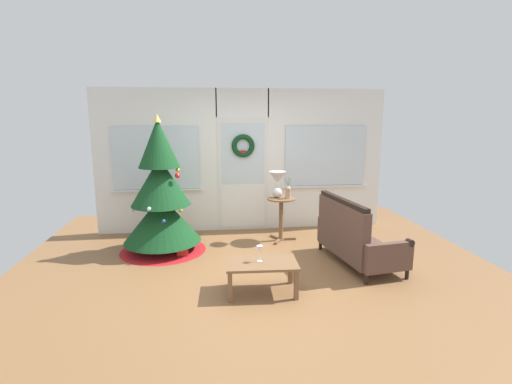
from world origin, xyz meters
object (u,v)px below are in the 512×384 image
coffee_table (262,266)px  wine_glass (260,250)px  gift_box (183,251)px  christmas_tree (161,201)px  table_lamp (277,181)px  flower_vase (288,192)px  settee_sofa (354,238)px  side_table (281,211)px

coffee_table → wine_glass: bearing=142.4°
gift_box → christmas_tree: bearing=136.6°
christmas_tree → gift_box: size_ratio=12.81×
christmas_tree → table_lamp: size_ratio=4.78×
table_lamp → flower_vase: bearing=-32.0°
settee_sofa → side_table: size_ratio=2.10×
coffee_table → christmas_tree: bearing=129.2°
christmas_tree → settee_sofa: size_ratio=1.37×
flower_vase → gift_box: (-1.71, -0.50, -0.77)m
flower_vase → wine_glass: size_ratio=1.79×
table_lamp → flower_vase: 0.25m
christmas_tree → side_table: bearing=7.9°
side_table → table_lamp: 0.51m
settee_sofa → coffee_table: (-1.42, -0.74, -0.05)m
wine_glass → gift_box: bearing=127.0°
christmas_tree → flower_vase: bearing=5.8°
christmas_tree → coffee_table: (1.33, -1.63, -0.47)m
coffee_table → flower_vase: bearing=69.3°
coffee_table → gift_box: 1.69m
christmas_tree → table_lamp: bearing=9.3°
side_table → gift_box: bearing=-160.6°
side_table → flower_vase: 0.35m
table_lamp → christmas_tree: bearing=-170.7°
christmas_tree → side_table: size_ratio=2.87×
settee_sofa → table_lamp: size_ratio=3.50×
flower_vase → side_table: bearing=149.0°
christmas_tree → table_lamp: christmas_tree is taller
table_lamp → settee_sofa: bearing=-53.5°
gift_box → table_lamp: bearing=21.3°
coffee_table → wine_glass: wine_glass is taller
table_lamp → coffee_table: table_lamp is taller
table_lamp → wine_glass: bearing=-106.1°
christmas_tree → wine_glass: bearing=-51.0°
settee_sofa → side_table: settee_sofa is taller
settee_sofa → side_table: (-0.83, 1.16, 0.14)m
table_lamp → coffee_table: size_ratio=0.51×
wine_glass → gift_box: (-0.99, 1.32, -0.44)m
side_table → gift_box: 1.76m
settee_sofa → gift_box: bearing=166.3°
side_table → gift_box: (-1.61, -0.56, -0.44)m
side_table → flower_vase: size_ratio=2.10×
coffee_table → settee_sofa: bearing=27.5°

